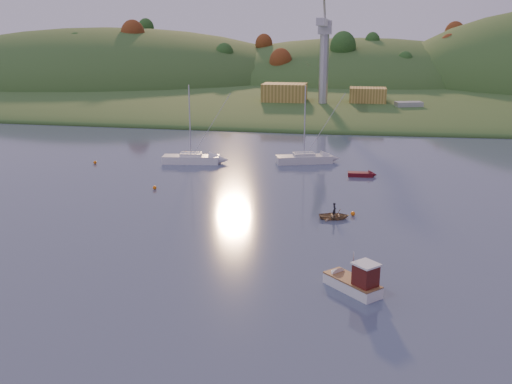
% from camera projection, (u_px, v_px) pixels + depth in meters
% --- Properties ---
extents(far_shore, '(620.00, 220.00, 1.50)m').
position_uv_depth(far_shore, '(333.00, 80.00, 247.36)').
color(far_shore, '#2B5321').
rests_on(far_shore, ground).
extents(shore_slope, '(640.00, 150.00, 7.00)m').
position_uv_depth(shore_slope, '(325.00, 96.00, 185.68)').
color(shore_slope, '#2B5321').
rests_on(shore_slope, ground).
extents(hill_left, '(170.00, 140.00, 44.00)m').
position_uv_depth(hill_left, '(110.00, 83.00, 233.86)').
color(hill_left, '#2B5321').
rests_on(hill_left, ground).
extents(hill_center, '(140.00, 120.00, 36.00)m').
position_uv_depth(hill_center, '(356.00, 84.00, 226.72)').
color(hill_center, '#2B5321').
rests_on(hill_center, ground).
extents(hillside_trees, '(280.00, 50.00, 32.00)m').
position_uv_depth(hillside_trees, '(328.00, 90.00, 204.66)').
color(hillside_trees, '#194719').
rests_on(hillside_trees, ground).
extents(wharf, '(42.00, 16.00, 2.40)m').
position_uv_depth(wharf, '(335.00, 109.00, 143.72)').
color(wharf, slate).
rests_on(wharf, ground).
extents(shed_west, '(11.00, 8.00, 4.80)m').
position_uv_depth(shed_west, '(284.00, 93.00, 145.86)').
color(shed_west, olive).
rests_on(shed_west, wharf).
extents(shed_east, '(9.00, 7.00, 4.00)m').
position_uv_depth(shed_east, '(368.00, 96.00, 143.43)').
color(shed_east, olive).
rests_on(shed_east, wharf).
extents(dock_crane, '(3.20, 28.00, 20.30)m').
position_uv_depth(dock_crane, '(324.00, 44.00, 136.51)').
color(dock_crane, '#B7B7BC').
rests_on(dock_crane, wharf).
extents(fishing_boat, '(5.32, 5.29, 3.65)m').
position_uv_depth(fishing_boat, '(349.00, 279.00, 44.81)').
color(fishing_boat, white).
rests_on(fishing_boat, ground).
extents(sailboat_near, '(8.95, 3.66, 12.06)m').
position_uv_depth(sailboat_near, '(191.00, 158.00, 88.51)').
color(sailboat_near, white).
rests_on(sailboat_near, ground).
extents(sailboat_far, '(8.98, 5.12, 11.93)m').
position_uv_depth(sailboat_far, '(304.00, 158.00, 88.61)').
color(sailboat_far, silver).
rests_on(sailboat_far, ground).
extents(canoe, '(3.70, 2.95, 0.69)m').
position_uv_depth(canoe, '(334.00, 216.00, 61.96)').
color(canoe, '#947751').
rests_on(canoe, ground).
extents(paddler, '(0.47, 0.63, 1.56)m').
position_uv_depth(paddler, '(334.00, 212.00, 61.84)').
color(paddler, black).
rests_on(paddler, ground).
extents(red_tender, '(4.12, 1.61, 1.38)m').
position_uv_depth(red_tender, '(366.00, 175.00, 80.37)').
color(red_tender, '#550C14').
rests_on(red_tender, ground).
extents(work_vessel, '(15.45, 8.64, 3.76)m').
position_uv_depth(work_vessel, '(408.00, 112.00, 136.95)').
color(work_vessel, '#525F6B').
rests_on(work_vessel, ground).
extents(buoy_1, '(0.50, 0.50, 0.50)m').
position_uv_depth(buoy_1, '(353.00, 214.00, 63.01)').
color(buoy_1, orange).
rests_on(buoy_1, ground).
extents(buoy_2, '(0.50, 0.50, 0.50)m').
position_uv_depth(buoy_2, '(95.00, 162.00, 88.13)').
color(buoy_2, orange).
rests_on(buoy_2, ground).
extents(buoy_3, '(0.50, 0.50, 0.50)m').
position_uv_depth(buoy_3, '(186.00, 153.00, 95.37)').
color(buoy_3, orange).
rests_on(buoy_3, ground).
extents(buoy_4, '(0.50, 0.50, 0.50)m').
position_uv_depth(buoy_4, '(155.00, 188.00, 73.68)').
color(buoy_4, orange).
rests_on(buoy_4, ground).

